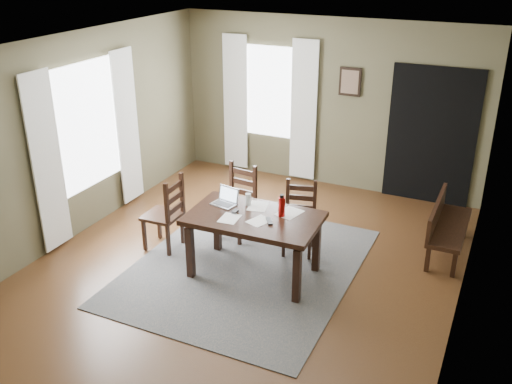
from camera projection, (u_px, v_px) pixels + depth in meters
The scene contains 25 objects.
ground at pixel (246, 267), 7.13m from camera, with size 5.00×6.00×0.01m.
room_shell at pixel (245, 128), 6.40m from camera, with size 5.02×6.02×2.71m.
rug at pixel (246, 266), 7.13m from camera, with size 2.60×3.20×0.01m.
dining_table at pixel (254, 223), 6.70m from camera, with size 1.58×0.99×0.77m.
chair_end at pixel (166, 214), 7.36m from camera, with size 0.46×0.46×1.01m.
chair_back_left at pixel (238, 203), 7.70m from camera, with size 0.48×0.49×1.00m.
chair_back_right at pixel (299, 219), 7.32m from camera, with size 0.50×0.50×0.94m.
bench at pixel (445, 223), 7.28m from camera, with size 0.41×1.28×0.72m.
laptop at pixel (226, 200), 6.95m from camera, with size 0.33×0.28×0.20m.
computer_mouse at pixel (235, 211), 6.74m from camera, with size 0.05×0.09×0.03m, color #3F3F42.
tv_remote at pixel (269, 221), 6.52m from camera, with size 0.05×0.19×0.02m, color black.
drinking_glass at pixel (248, 199), 6.90m from camera, with size 0.07×0.07×0.15m, color silver.
water_bottle at pixel (282, 206), 6.61m from camera, with size 0.10×0.10×0.27m.
paper_b at pixel (259, 221), 6.54m from camera, with size 0.21×0.27×0.00m, color white.
paper_c at pixel (258, 206), 6.90m from camera, with size 0.23×0.30×0.00m, color white.
paper_d at pixel (289, 213), 6.73m from camera, with size 0.24×0.31×0.00m, color white.
paper_e at pixel (230, 218), 6.60m from camera, with size 0.21×0.27×0.00m, color white.
window_left at pixel (87, 126), 7.67m from camera, with size 0.01×1.30×1.70m.
window_back at pixel (270, 92), 9.39m from camera, with size 1.00×0.01×1.50m.
curtain_left_near at pixel (47, 163), 7.08m from camera, with size 0.03×0.48×2.30m.
curtain_left_far at pixel (127, 128), 8.43m from camera, with size 0.03×0.48×2.30m.
curtain_back_left at pixel (235, 103), 9.71m from camera, with size 0.44×0.03×2.30m.
curtain_back_right at pixel (304, 111), 9.23m from camera, with size 0.44×0.03×2.30m.
framed_picture at pixel (350, 82), 8.75m from camera, with size 0.34×0.03×0.44m.
doorway_back at pixel (431, 136), 8.53m from camera, with size 1.30×0.03×2.10m.
Camera 1 is at (2.71, -5.51, 3.74)m, focal length 40.00 mm.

